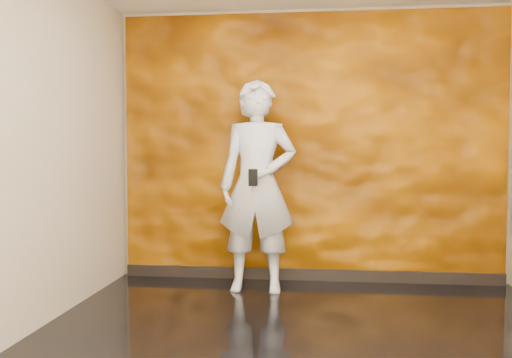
{
  "coord_description": "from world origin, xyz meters",
  "views": [
    {
      "loc": [
        0.14,
        -3.95,
        1.36
      ],
      "look_at": [
        -0.47,
        1.17,
        1.09
      ],
      "focal_mm": 40.0,
      "sensor_mm": 36.0,
      "label": 1
    }
  ],
  "objects": [
    {
      "name": "man",
      "position": [
        -0.49,
        1.45,
        1.01
      ],
      "size": [
        0.74,
        0.49,
        2.02
      ],
      "primitive_type": "imported",
      "rotation": [
        0.0,
        0.0,
        -0.0
      ],
      "color": "#AEB1BE",
      "rests_on": "ground"
    },
    {
      "name": "phone",
      "position": [
        -0.5,
        1.18,
        1.1
      ],
      "size": [
        0.09,
        0.03,
        0.16
      ],
      "primitive_type": "cube",
      "rotation": [
        0.0,
        0.0,
        -0.14
      ],
      "color": "black",
      "rests_on": "man"
    },
    {
      "name": "feature_wall",
      "position": [
        0.0,
        1.96,
        1.38
      ],
      "size": [
        3.9,
        0.06,
        2.75
      ],
      "primitive_type": "cube",
      "color": "#C96E00",
      "rests_on": "ground"
    },
    {
      "name": "room",
      "position": [
        0.0,
        0.0,
        1.4
      ],
      "size": [
        4.02,
        4.02,
        2.81
      ],
      "color": "black",
      "rests_on": "ground"
    },
    {
      "name": "baseboard",
      "position": [
        0.0,
        1.92,
        0.06
      ],
      "size": [
        3.9,
        0.04,
        0.12
      ],
      "primitive_type": "cube",
      "color": "black",
      "rests_on": "ground"
    }
  ]
}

